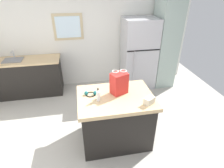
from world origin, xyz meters
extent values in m
plane|color=#ADA89E|center=(0.00, 0.00, 0.00)|extent=(6.16, 6.16, 0.00)
cube|color=silver|center=(0.00, 2.32, 1.29)|extent=(5.14, 0.10, 2.57)
cube|color=#CCB78C|center=(-0.46, 2.26, 1.50)|extent=(0.68, 0.04, 0.60)
cube|color=white|center=(-0.46, 2.24, 1.50)|extent=(0.56, 0.02, 0.48)
cube|color=black|center=(0.24, 0.11, 0.41)|extent=(1.09, 0.80, 0.82)
cube|color=tan|center=(0.24, 0.11, 0.85)|extent=(1.17, 0.88, 0.06)
cube|color=#B7B7BC|center=(1.18, 1.90, 0.86)|extent=(0.79, 0.66, 1.71)
cube|color=black|center=(1.18, 1.57, 1.06)|extent=(0.77, 0.01, 0.02)
cylinder|color=#B7B7BC|center=(0.97, 1.54, 0.69)|extent=(0.02, 0.02, 0.77)
cube|color=#9EB2A8|center=(1.85, 1.90, 1.05)|extent=(0.50, 0.63, 2.10)
cube|color=black|center=(-1.50, 1.96, 0.42)|extent=(1.51, 0.56, 0.84)
cube|color=tan|center=(-1.50, 1.96, 0.86)|extent=(1.55, 0.60, 0.04)
cube|color=slate|center=(-1.73, 1.96, 0.83)|extent=(0.40, 0.32, 0.14)
cylinder|color=#B7B7BC|center=(-1.73, 2.10, 0.97)|extent=(0.03, 0.03, 0.18)
cylinder|color=#B7B7BC|center=(-1.73, 2.03, 1.06)|extent=(0.02, 0.14, 0.02)
cube|color=red|center=(0.31, 0.20, 1.05)|extent=(0.29, 0.26, 0.34)
torus|color=white|center=(0.25, 0.20, 1.26)|extent=(0.13, 0.13, 0.01)
torus|color=white|center=(0.37, 0.20, 1.26)|extent=(0.13, 0.13, 0.01)
cube|color=beige|center=(0.67, -0.17, 0.93)|extent=(0.18, 0.16, 0.11)
cylinder|color=white|center=(-0.04, 0.05, 0.96)|extent=(0.05, 0.05, 0.15)
cone|color=white|center=(-0.04, 0.05, 1.05)|extent=(0.05, 0.05, 0.03)
cylinder|color=black|center=(-0.04, 0.05, 1.08)|extent=(0.02, 0.02, 0.02)
torus|color=black|center=(-0.14, 0.23, 0.89)|extent=(0.17, 0.17, 0.01)
sphere|color=#19666B|center=(-0.07, 0.22, 0.91)|extent=(0.06, 0.06, 0.06)
sphere|color=#19666B|center=(-0.20, 0.24, 0.91)|extent=(0.06, 0.06, 0.06)
camera|label=1|loc=(-0.25, -2.17, 2.41)|focal=29.04mm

